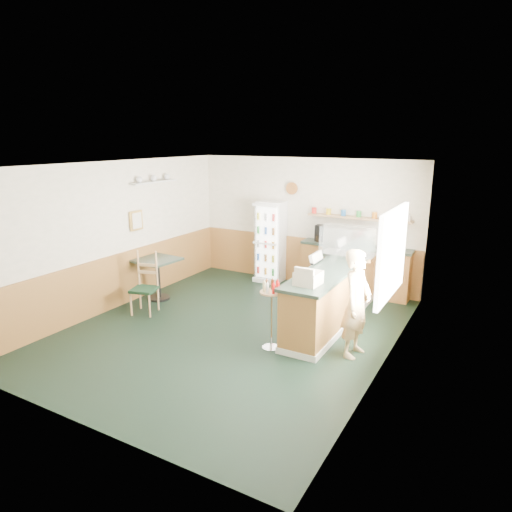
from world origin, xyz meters
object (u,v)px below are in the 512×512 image
Objects in this scene: drinks_fridge at (270,242)px; display_case at (349,242)px; cafe_table at (158,271)px; condiment_stand at (271,305)px; cash_register at (308,278)px; cafe_chair at (147,281)px; shopkeeper at (356,304)px.

display_case is (2.05, -0.89, 0.40)m from drinks_fridge.
condiment_stand is at bearing -16.26° from cafe_table.
drinks_fridge is at bearing 129.92° from cash_register.
drinks_fridge reaches higher than cafe_chair.
cafe_table is (-3.40, -1.27, -0.71)m from display_case.
condiment_stand is at bearing -62.25° from drinks_fridge.
cafe_chair reaches higher than condiment_stand.
shopkeeper reaches higher than cafe_table.
cafe_chair is (0.28, -0.61, 0.01)m from cafe_table.
condiment_stand is 0.94× the size of cafe_chair.
cash_register is at bearing -15.90° from cafe_chair.
cash_register is 3.49m from cafe_table.
drinks_fridge reaches higher than cash_register.
cafe_chair is (-3.12, -0.03, -0.52)m from cash_register.
cash_register is 0.22× the size of shopkeeper.
shopkeeper is at bearing 13.60° from cash_register.
cash_register is (2.05, -2.74, 0.23)m from drinks_fridge.
display_case is 3.70m from cafe_table.
condiment_stand is 2.68m from cafe_chair.
drinks_fridge is at bearing 117.75° from condiment_stand.
drinks_fridge is 1.83× the size of display_case.
display_case is at bearing 28.52° from shopkeeper.
shopkeeper is 1.24m from condiment_stand.
display_case is 1.91m from shopkeeper.
display_case is at bearing 77.78° from condiment_stand.
display_case is 0.61× the size of shopkeeper.
condiment_stand is (1.59, -3.02, -0.19)m from drinks_fridge.
cash_register is at bearing -90.00° from display_case.
condiment_stand is 3.06m from cafe_table.
display_case is 0.91× the size of condiment_stand.
shopkeeper is (2.75, -2.61, -0.09)m from drinks_fridge.
cafe_table is at bearing -121.93° from drinks_fridge.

